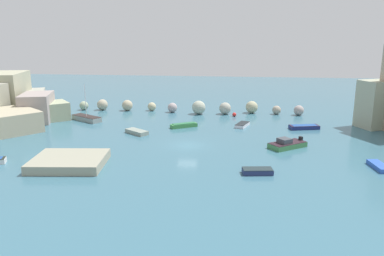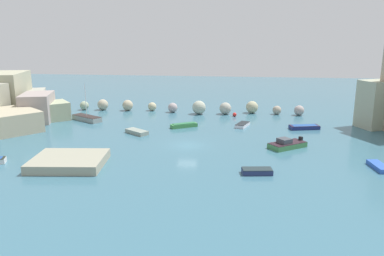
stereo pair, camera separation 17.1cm
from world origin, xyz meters
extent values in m
plane|color=#3A697D|center=(0.00, 0.00, 0.00)|extent=(160.00, 160.00, 0.00)
cube|color=#A0928D|center=(-25.91, 10.94, 2.25)|extent=(6.19, 7.78, 4.51)
cube|color=#A2A293|center=(-31.53, 17.31, 2.04)|extent=(8.10, 7.20, 4.09)
cube|color=#A9A788|center=(-32.60, 13.57, 3.76)|extent=(7.36, 9.49, 7.52)
cube|color=#B2A789|center=(-26.53, 4.55, 1.51)|extent=(10.42, 10.16, 3.01)
cube|color=#A2AA87|center=(-24.47, 11.86, 1.47)|extent=(7.50, 7.37, 2.93)
cube|color=#A7AA8F|center=(27.58, 13.24, 3.56)|extent=(7.08, 6.07, 7.11)
sphere|color=#9DAC8D|center=(-22.12, 20.80, 0.81)|extent=(1.63, 1.63, 1.63)
sphere|color=#AEA38A|center=(-18.69, 21.19, 0.99)|extent=(1.97, 1.97, 1.97)
sphere|color=tan|center=(-13.93, 21.19, 0.97)|extent=(1.95, 1.95, 1.95)
sphere|color=#BBB38D|center=(-9.41, 21.61, 0.77)|extent=(1.54, 1.54, 1.54)
sphere|color=#A99B9C|center=(-5.39, 20.57, 0.86)|extent=(1.71, 1.71, 1.71)
sphere|color=#AEB39F|center=(-0.52, 19.58, 1.19)|extent=(2.37, 2.37, 2.37)
sphere|color=#A9A99A|center=(4.10, 20.09, 1.04)|extent=(2.08, 2.08, 2.08)
sphere|color=#B3B08C|center=(8.80, 21.64, 1.07)|extent=(2.14, 2.14, 2.14)
sphere|color=#A79C89|center=(13.13, 21.01, 0.76)|extent=(1.52, 1.52, 1.52)
sphere|color=#A69995|center=(16.88, 20.61, 0.87)|extent=(1.73, 1.73, 1.73)
cube|color=gray|center=(-11.67, -9.15, 0.49)|extent=(8.20, 7.25, 0.98)
sphere|color=red|center=(5.76, 18.28, 0.34)|extent=(0.69, 0.69, 0.69)
cube|color=#407D47|center=(12.61, 0.54, 0.31)|extent=(5.11, 4.58, 0.62)
cube|color=#2D1C25|center=(12.61, 0.54, 0.65)|extent=(5.01, 4.49, 0.06)
cube|color=#3F444C|center=(12.18, 0.21, 0.95)|extent=(1.99, 2.01, 0.65)
cube|color=black|center=(14.40, 1.89, 0.87)|extent=(0.55, 0.57, 0.50)
cube|color=#428856|center=(-15.16, -7.36, 0.23)|extent=(1.85, 2.61, 0.46)
cube|color=#234C93|center=(-15.16, -7.36, 0.50)|extent=(1.57, 2.22, 0.08)
cube|color=gray|center=(-18.17, 12.09, 0.38)|extent=(5.76, 4.51, 0.76)
cube|color=#2D2422|center=(-18.17, 12.09, 0.79)|extent=(5.65, 4.42, 0.06)
cylinder|color=silver|center=(-18.17, 12.09, 3.37)|extent=(0.10, 0.10, 5.23)
cube|color=#408C48|center=(-1.77, 9.53, 0.28)|extent=(4.10, 3.08, 0.55)
cube|color=#2D7047|center=(-1.77, 9.53, 0.59)|extent=(3.49, 2.61, 0.08)
cube|color=navy|center=(16.25, 10.64, 0.25)|extent=(4.61, 2.59, 0.51)
cube|color=#2C1D34|center=(16.25, 10.64, 0.54)|extent=(4.52, 2.54, 0.06)
cube|color=#234C93|center=(16.25, 10.64, 0.55)|extent=(3.92, 2.20, 0.08)
cube|color=blue|center=(21.37, -6.11, 0.24)|extent=(1.68, 3.51, 0.48)
cube|color=white|center=(7.08, 11.16, 0.23)|extent=(2.37, 3.60, 0.46)
cube|color=#1F2529|center=(7.08, 11.16, 0.49)|extent=(2.32, 3.53, 0.06)
cube|color=gray|center=(-7.89, 4.90, 0.28)|extent=(3.74, 3.30, 0.56)
cube|color=navy|center=(8.47, -9.25, 0.25)|extent=(3.22, 1.76, 0.51)
cube|color=#223035|center=(8.47, -9.25, 0.54)|extent=(3.16, 1.73, 0.06)
camera|label=1|loc=(6.22, -46.90, 14.04)|focal=36.09mm
camera|label=2|loc=(6.39, -46.87, 14.04)|focal=36.09mm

